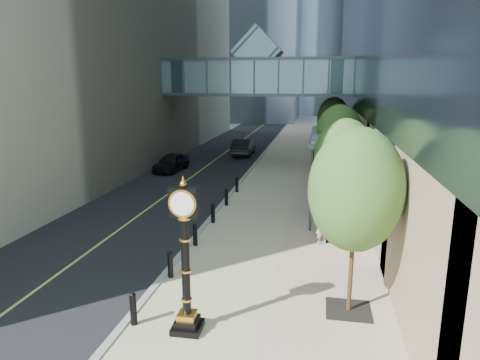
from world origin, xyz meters
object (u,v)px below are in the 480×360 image
object	(u,v)px
pedestrian	(322,227)
car_far	(243,147)
street_clock	(186,268)
car_near	(171,162)

from	to	relation	value
pedestrian	car_far	bearing A→B (deg)	-96.49
street_clock	car_near	size ratio (longest dim) A/B	1.03
street_clock	pedestrian	size ratio (longest dim) A/B	2.77
pedestrian	car_far	distance (m)	24.35
street_clock	pedestrian	world-z (taller)	street_clock
street_clock	car_far	distance (m)	31.00
street_clock	car_near	xyz separation A→B (m)	(-8.20, 21.83, -1.24)
car_far	pedestrian	bearing A→B (deg)	107.79
street_clock	car_far	world-z (taller)	street_clock
pedestrian	car_near	distance (m)	18.60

